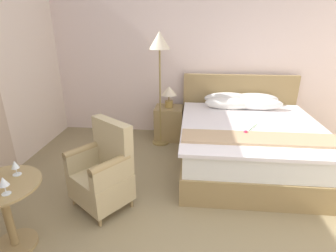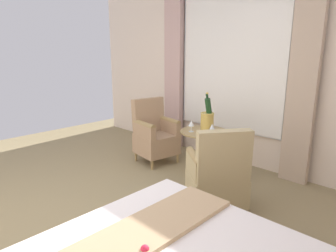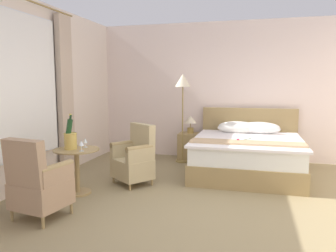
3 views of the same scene
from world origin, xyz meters
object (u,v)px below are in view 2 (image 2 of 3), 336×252
champagne_bucket (207,118)px  armchair_facing_bed (155,134)px  side_table_round (204,149)px  wine_glass_near_bucket (191,124)px  wine_glass_near_edge (212,127)px  armchair_by_window (218,177)px

champagne_bucket → armchair_facing_bed: size_ratio=0.52×
side_table_round → wine_glass_near_bucket: size_ratio=4.35×
wine_glass_near_edge → armchair_by_window: size_ratio=0.14×
wine_glass_near_bucket → side_table_round: bearing=142.6°
side_table_round → wine_glass_near_bucket: bearing=-37.4°
side_table_round → wine_glass_near_edge: wine_glass_near_edge is taller
champagne_bucket → wine_glass_near_bucket: size_ratio=3.40×
side_table_round → champagne_bucket: size_ratio=1.28×
armchair_by_window → armchair_facing_bed: (-0.60, -1.61, 0.03)m
side_table_round → wine_glass_near_edge: (0.05, 0.16, 0.34)m
wine_glass_near_edge → armchair_by_window: armchair_by_window is taller
wine_glass_near_bucket → wine_glass_near_edge: bearing=108.8°
wine_glass_near_edge → armchair_facing_bed: armchair_facing_bed is taller
wine_glass_near_bucket → armchair_facing_bed: bearing=-97.5°
side_table_round → armchair_facing_bed: bearing=-87.7°
wine_glass_near_edge → side_table_round: bearing=-108.7°
wine_glass_near_edge → champagne_bucket: bearing=-127.3°
wine_glass_near_bucket → wine_glass_near_edge: (-0.09, 0.27, -0.01)m
wine_glass_near_bucket → armchair_facing_bed: size_ratio=0.15×
side_table_round → wine_glass_near_bucket: (0.15, -0.11, 0.36)m
wine_glass_near_bucket → armchair_facing_bed: armchair_facing_bed is taller
wine_glass_near_bucket → wine_glass_near_edge: wine_glass_near_bucket is taller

